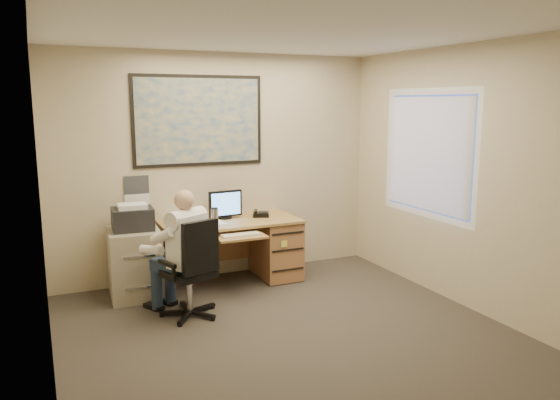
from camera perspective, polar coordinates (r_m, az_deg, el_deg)
name	(u,v)px	position (r m, az deg, el deg)	size (l,w,h in m)	color
room_shell	(301,195)	(4.58, 2.22, 0.57)	(4.00, 4.50, 2.70)	#36312A
desk	(256,243)	(6.61, -2.50, -4.51)	(1.60, 0.97, 1.08)	#AD854A
world_map	(199,121)	(6.52, -8.48, 8.18)	(1.56, 0.03, 1.06)	#1E4C93
wall_calendar	(137,194)	(6.45, -14.73, 0.61)	(0.28, 0.01, 0.42)	white
window_blinds	(428,154)	(6.30, 15.18, 4.68)	(0.06, 1.40, 1.30)	beige
filing_cabinet	(134,257)	(6.21, -14.96, -5.75)	(0.58, 0.68, 1.04)	#A19782
office_chair	(189,289)	(5.54, -9.50, -9.16)	(0.76, 0.76, 1.01)	black
person	(187,253)	(5.51, -9.65, -5.52)	(0.53, 0.76, 1.28)	white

